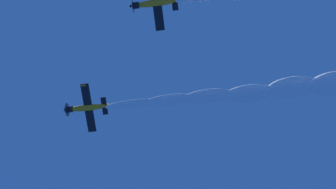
% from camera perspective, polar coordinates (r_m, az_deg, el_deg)
% --- Properties ---
extents(airplane_lead, '(7.77, 8.57, 2.60)m').
position_cam_1_polar(airplane_lead, '(70.98, -11.65, -1.87)').
color(airplane_lead, orange).
extents(airplane_left_wingman, '(7.77, 8.55, 2.65)m').
position_cam_1_polar(airplane_left_wingman, '(65.04, -2.00, 12.95)').
color(airplane_left_wingman, orange).
extents(smoke_trail_lead, '(47.73, 22.08, 5.24)m').
position_cam_1_polar(smoke_trail_lead, '(70.37, 18.88, 1.15)').
color(smoke_trail_lead, white).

